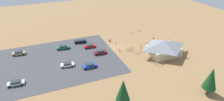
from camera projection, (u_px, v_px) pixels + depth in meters
The scene contains 24 objects.
ground at pixel (115, 47), 74.46m from camera, with size 160.00×160.00×0.00m, color #937047.
parking_lot_asphalt at pixel (54, 61), 64.95m from camera, with size 41.72×31.13×0.05m, color #424247.
bike_pavilion at pixel (164, 47), 67.73m from camera, with size 12.52×9.91×5.42m.
trash_bin at pixel (110, 41), 78.39m from camera, with size 0.60×0.60×0.90m, color brown.
lot_sign at pixel (116, 44), 73.26m from camera, with size 0.56×0.08×2.20m.
pine_midwest at pixel (211, 78), 48.47m from camera, with size 3.49×3.49×7.69m.
pine_east at pixel (123, 90), 43.52m from camera, with size 3.28×3.28×8.07m.
bicycle_silver_lone_east at pixel (138, 53), 69.12m from camera, with size 1.18×1.40×0.84m.
bicycle_yellow_near_porch at pixel (128, 50), 71.41m from camera, with size 1.31×1.07×0.83m.
bicycle_orange_edge_north at pixel (139, 31), 87.34m from camera, with size 1.10×1.37×0.86m.
bicycle_black_lone_west at pixel (132, 51), 70.76m from camera, with size 1.74×0.48×0.80m.
bicycle_white_yard_right at pixel (133, 33), 85.79m from camera, with size 1.64×0.69×0.80m.
bicycle_red_trailside at pixel (131, 48), 72.62m from camera, with size 1.78×0.48×0.88m.
bicycle_teal_yard_front at pixel (120, 51), 70.81m from camera, with size 0.80×1.43×0.75m.
bicycle_green_back_row at pixel (146, 44), 75.62m from camera, with size 1.60×0.55×0.79m.
car_blue_near_entry at pixel (90, 65), 61.24m from camera, with size 4.50×1.94×1.41m.
car_white_inner_stall at pixel (67, 64), 61.90m from camera, with size 4.42×2.45×1.30m.
car_maroon_second_row at pixel (100, 52), 69.16m from camera, with size 4.52×1.81×1.45m.
car_red_aisle_side at pixel (90, 46), 73.56m from camera, with size 4.40×2.17×1.27m.
car_green_front_row at pixel (63, 47), 72.55m from camera, with size 4.91×2.18×1.42m.
car_tan_far_end at pixel (19, 53), 68.55m from camera, with size 4.45×2.22×1.38m.
car_silver_mid_lot at pixel (16, 83), 53.44m from camera, with size 4.58×2.10×1.29m.
car_black_end_stall at pixel (80, 41), 77.18m from camera, with size 4.67×2.16×1.33m.
visitor_crossing_yard at pixel (154, 39), 78.48m from camera, with size 0.36×0.38×1.77m.
Camera 1 is at (26.59, 61.04, 33.40)m, focal length 31.39 mm.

